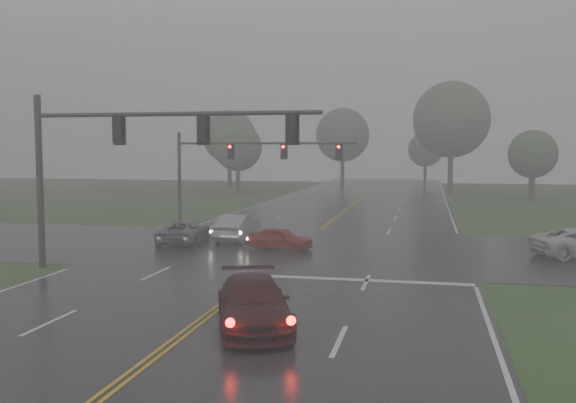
% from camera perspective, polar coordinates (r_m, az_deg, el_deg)
% --- Properties ---
extents(main_road, '(18.00, 160.00, 0.02)m').
position_cam_1_polar(main_road, '(32.61, 0.00, -4.75)').
color(main_road, black).
rests_on(main_road, ground).
extents(cross_street, '(120.00, 14.00, 0.02)m').
position_cam_1_polar(cross_street, '(34.54, 0.71, -4.21)').
color(cross_street, black).
rests_on(cross_street, ground).
extents(stop_bar, '(8.50, 0.50, 0.01)m').
position_cam_1_polar(stop_bar, '(26.49, 7.02, -7.02)').
color(stop_bar, silver).
rests_on(stop_bar, ground).
extents(sedan_maroon, '(3.68, 5.50, 1.48)m').
position_cam_1_polar(sedan_maroon, '(19.66, -3.07, -11.18)').
color(sedan_maroon, black).
rests_on(sedan_maroon, ground).
extents(sedan_red, '(3.63, 1.87, 1.18)m').
position_cam_1_polar(sedan_red, '(34.19, -0.68, -4.31)').
color(sedan_red, '#98110D').
rests_on(sedan_red, ground).
extents(sedan_silver, '(1.66, 4.69, 1.54)m').
position_cam_1_polar(sedan_silver, '(37.65, -4.52, -3.48)').
color(sedan_silver, gray).
rests_on(sedan_silver, ground).
extents(car_grey, '(2.66, 4.97, 1.33)m').
position_cam_1_polar(car_grey, '(36.84, -9.19, -3.71)').
color(car_grey, '#54565B').
rests_on(car_grey, ground).
extents(signal_gantry_near, '(13.01, 0.34, 7.76)m').
position_cam_1_polar(signal_gantry_near, '(28.89, -14.72, 4.66)').
color(signal_gantry_near, black).
rests_on(signal_gantry_near, ground).
extents(signal_gantry_far, '(12.65, 0.33, 6.49)m').
position_cam_1_polar(signal_gantry_far, '(44.38, -4.87, 3.72)').
color(signal_gantry_far, black).
rests_on(signal_gantry_far, ground).
extents(tree_nw_a, '(5.66, 5.66, 8.31)m').
position_cam_1_polar(tree_nw_a, '(75.69, -4.49, 4.82)').
color(tree_nw_a, '#382E24').
rests_on(tree_nw_a, ground).
extents(tree_ne_a, '(9.02, 9.02, 13.25)m').
position_cam_1_polar(tree_ne_a, '(78.55, 14.32, 7.07)').
color(tree_ne_a, '#382E24').
rests_on(tree_ne_a, ground).
extents(tree_n_mid, '(7.41, 7.41, 10.89)m').
position_cam_1_polar(tree_n_mid, '(89.37, 4.87, 5.90)').
color(tree_n_mid, '#382E24').
rests_on(tree_n_mid, ground).
extents(tree_e_near, '(4.93, 4.93, 7.24)m').
position_cam_1_polar(tree_e_near, '(70.07, 20.92, 3.94)').
color(tree_e_near, '#382E24').
rests_on(tree_e_near, ground).
extents(tree_nw_b, '(7.10, 7.10, 10.43)m').
position_cam_1_polar(tree_nw_b, '(86.45, -5.23, 5.74)').
color(tree_nw_b, '#382E24').
rests_on(tree_nw_b, ground).
extents(tree_n_far, '(5.31, 5.31, 7.80)m').
position_cam_1_polar(tree_n_far, '(100.71, 12.12, 4.53)').
color(tree_n_far, '#382E24').
rests_on(tree_n_far, ground).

